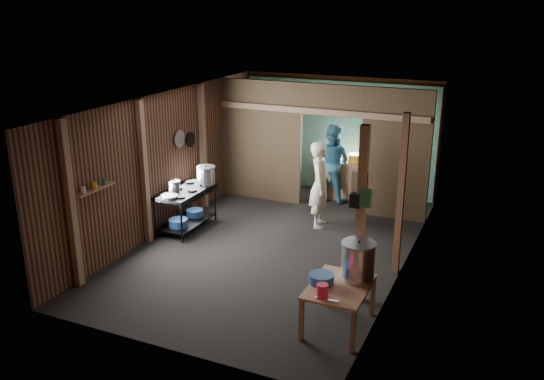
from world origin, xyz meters
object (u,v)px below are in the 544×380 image
at_px(stock_pot, 358,261).
at_px(pink_bucket, 322,291).
at_px(gas_range, 186,209).
at_px(prep_table, 339,306).
at_px(yellow_tub, 355,158).
at_px(cook, 320,185).
at_px(stove_pot_large, 206,175).

distance_m(stock_pot, pink_bucket, 0.74).
distance_m(gas_range, prep_table, 4.28).
height_order(yellow_tub, cook, cook).
bearing_deg(stock_pot, stove_pot_large, 147.55).
distance_m(gas_range, cook, 2.60).
height_order(stock_pot, yellow_tub, stock_pot).
height_order(stove_pot_large, pink_bucket, stove_pot_large).
bearing_deg(gas_range, stove_pot_large, 71.30).
xyz_separation_m(pink_bucket, cook, (-1.33, 3.71, 0.13)).
bearing_deg(cook, gas_range, 103.74).
height_order(prep_table, stove_pot_large, stove_pot_large).
relative_size(prep_table, pink_bucket, 5.83).
bearing_deg(yellow_tub, stove_pot_large, -132.93).
xyz_separation_m(gas_range, pink_bucket, (3.60, -2.52, 0.31)).
distance_m(prep_table, stock_pot, 0.65).
height_order(pink_bucket, yellow_tub, yellow_tub).
distance_m(gas_range, pink_bucket, 4.41).
bearing_deg(pink_bucket, stock_pot, 68.60).
bearing_deg(gas_range, prep_table, -29.97).
xyz_separation_m(prep_table, stove_pot_large, (-3.54, 2.64, 0.64)).
bearing_deg(yellow_tub, pink_bucket, -78.04).
bearing_deg(stove_pot_large, prep_table, -36.73).
bearing_deg(pink_bucket, gas_range, 145.00).
xyz_separation_m(prep_table, stock_pot, (0.16, 0.29, 0.56)).
bearing_deg(stock_pot, cook, 117.79).
relative_size(gas_range, stove_pot_large, 3.65).
height_order(stock_pot, pink_bucket, stock_pot).
bearing_deg(stove_pot_large, pink_bucket, -41.38).
bearing_deg(stock_pot, pink_bucket, -111.40).
bearing_deg(pink_bucket, cook, 109.80).
bearing_deg(yellow_tub, gas_range, -129.67).
xyz_separation_m(prep_table, pink_bucket, (-0.11, -0.38, 0.40)).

